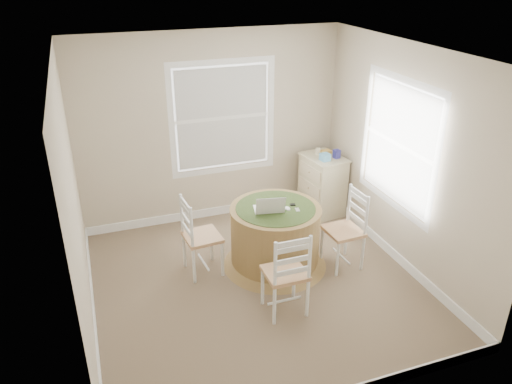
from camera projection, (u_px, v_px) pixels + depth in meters
name	position (u px, v px, depth m)	size (l,w,h in m)	color
room	(266.00, 173.00, 5.36)	(3.64, 3.64, 2.64)	#76654A
round_table	(275.00, 234.00, 5.92)	(1.25, 1.25, 0.77)	olive
chair_left	(202.00, 236.00, 5.77)	(0.42, 0.40, 0.95)	white
chair_near	(285.00, 272.00, 5.11)	(0.42, 0.40, 0.95)	white
chair_right	(343.00, 231.00, 5.89)	(0.42, 0.40, 0.95)	white
laptop	(269.00, 208.00, 5.70)	(0.39, 0.36, 0.23)	white
mouse	(288.00, 209.00, 5.74)	(0.06, 0.10, 0.03)	white
phone	(297.00, 210.00, 5.73)	(0.04, 0.09, 0.02)	#B7BABF
keys	(293.00, 205.00, 5.83)	(0.06, 0.05, 0.03)	black
corner_chest	(322.00, 184.00, 7.18)	(0.57, 0.70, 0.86)	beige
tissue_box	(325.00, 158.00, 6.83)	(0.12, 0.12, 0.10)	#60ADDC
box_yellow	(326.00, 152.00, 7.07)	(0.15, 0.10, 0.06)	gold
box_blue	(338.00, 154.00, 6.92)	(0.08, 0.08, 0.12)	navy
cup_cream	(317.00, 151.00, 7.07)	(0.07, 0.07, 0.09)	beige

